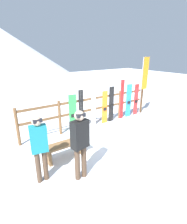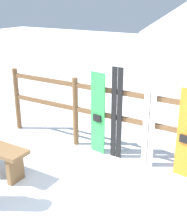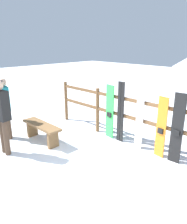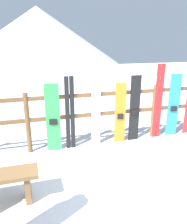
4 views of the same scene
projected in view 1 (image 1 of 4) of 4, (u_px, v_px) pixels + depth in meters
The scene contains 15 objects.
ground_plane at pixel (126, 145), 5.76m from camera, with size 40.00×40.00×0.00m, color white.
mountain_backdrop at pixel (1, 51), 23.43m from camera, with size 18.00×18.00×6.00m.
fence at pixel (93, 108), 7.03m from camera, with size 5.89×0.10×1.27m.
bench at pixel (65, 147), 4.92m from camera, with size 1.31×0.36×0.49m.
person_teal at pixel (39, 144), 3.86m from camera, with size 0.40×0.27×1.63m.
person_black at pixel (80, 140), 3.94m from camera, with size 0.43×0.29×1.72m.
snowboard_green at pixel (73, 114), 6.49m from camera, with size 0.29×0.09×1.44m.
ski_pair_black at pixel (81, 110), 6.66m from camera, with size 0.20×0.02×1.57m.
ski_pair_white at pixel (93, 105), 6.93m from camera, with size 0.20×0.02×1.79m.
snowboard_orange at pixel (105, 107), 7.30m from camera, with size 0.24×0.08×1.39m.
snowboard_black_stripe at pixel (111, 104), 7.47m from camera, with size 0.25×0.06×1.53m.
ski_pair_red at pixel (122, 100), 7.75m from camera, with size 0.19×0.02×1.77m.
snowboard_blue at pixel (129, 101), 8.02m from camera, with size 0.28×0.08×1.53m.
snowboard_red at pixel (136, 100), 8.29m from camera, with size 0.26×0.05×1.48m.
rental_flag at pixel (144, 79), 7.91m from camera, with size 0.40×0.04×2.68m.
Camera 1 is at (-3.76, -3.58, 2.91)m, focal length 28.00 mm.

